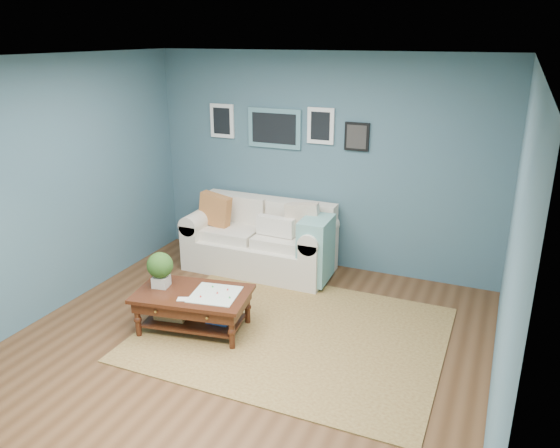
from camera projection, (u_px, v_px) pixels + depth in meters
The scene contains 4 objects.
room_shell at pixel (229, 221), 4.71m from camera, with size 5.00×5.02×2.70m.
area_rug at pixel (293, 333), 5.54m from camera, with size 2.95×2.36×0.01m, color brown.
loveseat at pixel (266, 240), 6.94m from camera, with size 1.90×0.86×0.98m.
coffee_table at pixel (188, 298), 5.53m from camera, with size 1.23×0.84×0.80m.
Camera 1 is at (2.15, -3.86, 2.89)m, focal length 35.00 mm.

